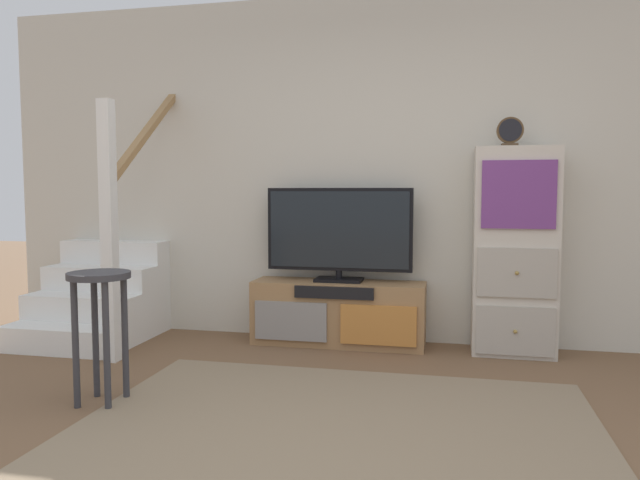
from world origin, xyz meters
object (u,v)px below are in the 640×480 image
Objects in this scene: media_console at (338,313)px; side_cabinet at (515,252)px; desk_clock at (510,132)px; bar_stool_near at (100,307)px; television at (339,232)px.

side_cabinet is (1.29, 0.01, 0.50)m from media_console.
bar_stool_near is (-2.28, -1.55, -1.05)m from desk_clock.
side_cabinet is 2.82m from bar_stool_near.
desk_clock is at bearing 34.21° from bar_stool_near.
desk_clock is 2.95m from bar_stool_near.
desk_clock is (1.23, -0.03, 0.73)m from television.
side_cabinet is at bearing -0.61° from television.
television is 1.29m from side_cabinet.
television is 1.92m from bar_stool_near.
side_cabinet reaches higher than bar_stool_near.
media_console is 0.88× the size of side_cabinet.
side_cabinet is at bearing 0.45° from media_console.
media_console is 1.79× the size of bar_stool_near.
television is at bearing 56.45° from bar_stool_near.
television reaches higher than media_console.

